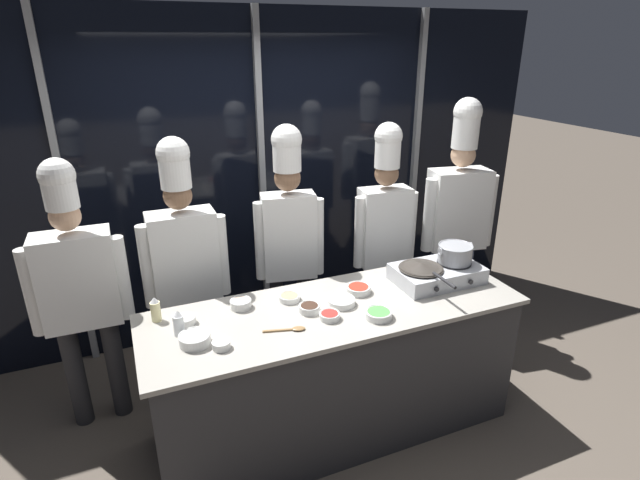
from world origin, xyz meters
TOP-DOWN VIEW (x-y plane):
  - ground_plane at (0.00, 0.00)m, footprint 24.00×24.00m
  - window_wall_back at (0.00, 1.55)m, footprint 5.29×0.09m
  - demo_counter at (0.00, 0.00)m, footprint 2.35×0.78m
  - portable_stove at (0.77, 0.06)m, footprint 0.58×0.37m
  - frying_pan at (0.64, 0.05)m, footprint 0.30×0.51m
  - stock_pot at (0.91, 0.06)m, footprint 0.26×0.23m
  - squeeze_bottle_oil at (-1.03, 0.26)m, footprint 0.06×0.06m
  - squeeze_bottle_clear at (-0.93, 0.05)m, footprint 0.06×0.06m
  - prep_bowl_scallions at (0.18, -0.21)m, footprint 0.17×0.17m
  - prep_bowl_bell_pepper at (-0.09, -0.11)m, footprint 0.12×0.12m
  - prep_bowl_chicken at (-0.54, 0.22)m, footprint 0.13×0.13m
  - prep_bowl_chili_flakes at (0.21, 0.12)m, footprint 0.16×0.16m
  - prep_bowl_rice at (0.04, 0.01)m, footprint 0.17×0.17m
  - prep_bowl_mushrooms at (-0.23, 0.19)m, footprint 0.13×0.13m
  - prep_bowl_garlic at (-0.74, -0.17)m, footprint 0.10×0.10m
  - prep_bowl_bean_sprouts at (-0.87, -0.07)m, footprint 0.17×0.17m
  - prep_bowl_onion at (-0.88, 0.16)m, footprint 0.12×0.12m
  - prep_bowl_soy_glaze at (-0.17, 0.01)m, footprint 0.13×0.13m
  - serving_spoon_slotted at (-0.33, -0.15)m, footprint 0.24×0.09m
  - chef_head at (-1.44, 0.71)m, footprint 0.60×0.24m
  - chef_sous at (-0.78, 0.76)m, footprint 0.58×0.23m
  - chef_line at (-0.02, 0.80)m, footprint 0.50×0.27m
  - chef_pastry at (0.76, 0.77)m, footprint 0.52×0.24m
  - chef_apprentice at (1.44, 0.73)m, footprint 0.62×0.33m

SIDE VIEW (x-z plane):
  - ground_plane at x=0.00m, z-range 0.00..0.00m
  - demo_counter at x=0.00m, z-range 0.00..0.93m
  - serving_spoon_slotted at x=-0.33m, z-range 0.93..0.94m
  - prep_bowl_mushrooms at x=-0.23m, z-range 0.93..0.97m
  - prep_bowl_bell_pepper at x=-0.09m, z-range 0.93..0.97m
  - prep_bowl_rice at x=0.04m, z-range 0.93..0.97m
  - prep_bowl_garlic at x=-0.74m, z-range 0.93..0.97m
  - prep_bowl_chili_flakes at x=0.21m, z-range 0.93..0.98m
  - prep_bowl_scallions at x=0.18m, z-range 0.93..0.98m
  - prep_bowl_soy_glaze at x=-0.17m, z-range 0.93..0.98m
  - prep_bowl_onion at x=-0.88m, z-range 0.93..0.98m
  - prep_bowl_chicken at x=-0.54m, z-range 0.93..0.98m
  - prep_bowl_bean_sprouts at x=-0.87m, z-range 0.93..0.99m
  - portable_stove at x=0.77m, z-range 0.92..1.05m
  - squeeze_bottle_oil at x=-1.03m, z-range 0.92..1.08m
  - squeeze_bottle_clear at x=-0.93m, z-range 0.92..1.08m
  - chef_head at x=-1.44m, z-range 0.13..1.96m
  - frying_pan at x=0.64m, z-range 1.05..1.09m
  - chef_sous at x=-0.78m, z-range 0.14..2.04m
  - chef_pastry at x=0.76m, z-range 0.16..2.05m
  - stock_pot at x=0.91m, z-range 1.05..1.17m
  - chef_line at x=-0.02m, z-range 0.18..2.10m
  - chef_apprentice at x=1.44m, z-range 0.13..2.17m
  - window_wall_back at x=0.00m, z-range 0.00..2.70m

